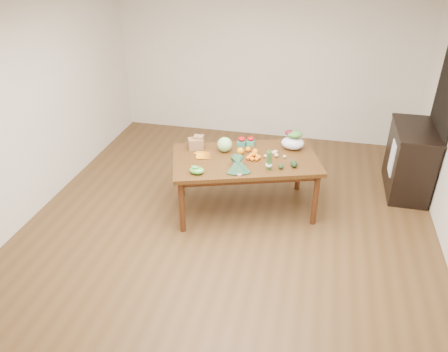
% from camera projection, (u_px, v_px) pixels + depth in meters
% --- Properties ---
extents(floor, '(6.00, 6.00, 0.00)m').
position_uv_depth(floor, '(226.00, 234.00, 5.30)').
color(floor, brown).
rests_on(floor, ground).
extents(room_walls, '(5.02, 6.02, 2.70)m').
position_uv_depth(room_walls, '(226.00, 132.00, 4.62)').
color(room_walls, white).
rests_on(room_walls, floor).
extents(dining_table, '(2.00, 1.50, 0.75)m').
position_uv_depth(dining_table, '(245.00, 184.00, 5.59)').
color(dining_table, '#503112').
rests_on(dining_table, floor).
extents(doorway_dark, '(0.02, 1.00, 2.10)m').
position_uv_depth(doorway_dark, '(440.00, 121.00, 5.65)').
color(doorway_dark, black).
rests_on(doorway_dark, floor).
extents(cabinet, '(0.52, 1.02, 0.94)m').
position_uv_depth(cabinet, '(410.00, 160.00, 5.95)').
color(cabinet, black).
rests_on(cabinet, floor).
extents(dish_towel, '(0.02, 0.28, 0.45)m').
position_uv_depth(dish_towel, '(392.00, 158.00, 5.83)').
color(dish_towel, white).
rests_on(dish_towel, cabinet).
extents(paper_bag, '(0.29, 0.27, 0.17)m').
position_uv_depth(paper_bag, '(196.00, 143.00, 5.58)').
color(paper_bag, olive).
rests_on(paper_bag, dining_table).
extents(cabbage, '(0.19, 0.19, 0.19)m').
position_uv_depth(cabbage, '(225.00, 145.00, 5.52)').
color(cabbage, '#9ECD76').
rests_on(cabbage, dining_table).
extents(strawberry_basket_a, '(0.13, 0.13, 0.09)m').
position_uv_depth(strawberry_basket_a, '(242.00, 142.00, 5.69)').
color(strawberry_basket_a, red).
rests_on(strawberry_basket_a, dining_table).
extents(strawberry_basket_b, '(0.12, 0.12, 0.09)m').
position_uv_depth(strawberry_basket_b, '(251.00, 141.00, 5.71)').
color(strawberry_basket_b, red).
rests_on(strawberry_basket_b, dining_table).
extents(orange_a, '(0.09, 0.09, 0.09)m').
position_uv_depth(orange_a, '(240.00, 151.00, 5.47)').
color(orange_a, '#FF9F0F').
rests_on(orange_a, dining_table).
extents(orange_b, '(0.07, 0.07, 0.07)m').
position_uv_depth(orange_b, '(248.00, 149.00, 5.53)').
color(orange_b, orange).
rests_on(orange_b, dining_table).
extents(orange_c, '(0.08, 0.08, 0.08)m').
position_uv_depth(orange_c, '(255.00, 152.00, 5.47)').
color(orange_c, '#E85F0E').
rests_on(orange_c, dining_table).
extents(mandarin_cluster, '(0.23, 0.23, 0.09)m').
position_uv_depth(mandarin_cluster, '(254.00, 155.00, 5.37)').
color(mandarin_cluster, '#FD5D0F').
rests_on(mandarin_cluster, dining_table).
extents(carrots, '(0.28, 0.27, 0.03)m').
position_uv_depth(carrots, '(204.00, 155.00, 5.43)').
color(carrots, '#FB9F15').
rests_on(carrots, dining_table).
extents(snap_pea_bag, '(0.17, 0.13, 0.08)m').
position_uv_depth(snap_pea_bag, '(197.00, 170.00, 5.04)').
color(snap_pea_bag, '#52B03B').
rests_on(snap_pea_bag, dining_table).
extents(kale_bunch, '(0.43, 0.48, 0.16)m').
position_uv_depth(kale_bunch, '(238.00, 165.00, 5.06)').
color(kale_bunch, black).
rests_on(kale_bunch, dining_table).
extents(asparagus_bundle, '(0.11, 0.14, 0.26)m').
position_uv_depth(asparagus_bundle, '(269.00, 160.00, 5.08)').
color(asparagus_bundle, '#4C843C').
rests_on(asparagus_bundle, dining_table).
extents(potato_a, '(0.05, 0.04, 0.04)m').
position_uv_depth(potato_a, '(265.00, 156.00, 5.40)').
color(potato_a, tan).
rests_on(potato_a, dining_table).
extents(potato_b, '(0.06, 0.05, 0.05)m').
position_uv_depth(potato_b, '(276.00, 155.00, 5.41)').
color(potato_b, tan).
rests_on(potato_b, dining_table).
extents(potato_c, '(0.06, 0.05, 0.05)m').
position_uv_depth(potato_c, '(276.00, 152.00, 5.50)').
color(potato_c, tan).
rests_on(potato_c, dining_table).
extents(potato_d, '(0.06, 0.05, 0.05)m').
position_uv_depth(potato_d, '(274.00, 153.00, 5.47)').
color(potato_d, '#DEB480').
rests_on(potato_d, dining_table).
extents(potato_e, '(0.05, 0.04, 0.04)m').
position_uv_depth(potato_e, '(285.00, 156.00, 5.39)').
color(potato_e, '#D4C27A').
rests_on(potato_e, dining_table).
extents(avocado_a, '(0.08, 0.10, 0.06)m').
position_uv_depth(avocado_a, '(281.00, 166.00, 5.15)').
color(avocado_a, black).
rests_on(avocado_a, dining_table).
extents(avocado_b, '(0.11, 0.13, 0.08)m').
position_uv_depth(avocado_b, '(294.00, 164.00, 5.18)').
color(avocado_b, black).
rests_on(avocado_b, dining_table).
extents(salad_bag, '(0.35, 0.30, 0.23)m').
position_uv_depth(salad_bag, '(293.00, 141.00, 5.57)').
color(salad_bag, white).
rests_on(salad_bag, dining_table).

